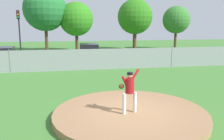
{
  "coord_description": "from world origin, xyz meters",
  "views": [
    {
      "loc": [
        -2.3,
        -8.17,
        3.4
      ],
      "look_at": [
        -0.01,
        3.46,
        1.18
      ],
      "focal_mm": 37.92,
      "sensor_mm": 36.0,
      "label": 1
    }
  ],
  "objects_px": {
    "parked_car_slate": "(4,56)",
    "parked_car_champagne": "(89,53)",
    "traffic_light_near": "(19,26)",
    "traffic_cone_orange": "(181,56)",
    "pitcher_youth": "(129,88)",
    "baseball": "(136,103)"
  },
  "relations": [
    {
      "from": "baseball",
      "to": "traffic_cone_orange",
      "type": "relative_size",
      "value": 0.13
    },
    {
      "from": "baseball",
      "to": "pitcher_youth",
      "type": "bearing_deg",
      "value": -120.87
    },
    {
      "from": "parked_car_champagne",
      "to": "traffic_cone_orange",
      "type": "height_order",
      "value": "parked_car_champagne"
    },
    {
      "from": "parked_car_champagne",
      "to": "traffic_light_near",
      "type": "relative_size",
      "value": 0.97
    },
    {
      "from": "traffic_cone_orange",
      "to": "traffic_light_near",
      "type": "relative_size",
      "value": 0.11
    },
    {
      "from": "parked_car_champagne",
      "to": "traffic_light_near",
      "type": "height_order",
      "value": "traffic_light_near"
    },
    {
      "from": "pitcher_youth",
      "to": "parked_car_slate",
      "type": "xyz_separation_m",
      "value": [
        -7.65,
        14.6,
        -0.45
      ]
    },
    {
      "from": "baseball",
      "to": "parked_car_champagne",
      "type": "relative_size",
      "value": 0.02
    },
    {
      "from": "parked_car_slate",
      "to": "parked_car_champagne",
      "type": "bearing_deg",
      "value": 0.36
    },
    {
      "from": "pitcher_youth",
      "to": "parked_car_champagne",
      "type": "xyz_separation_m",
      "value": [
        -0.03,
        14.65,
        -0.37
      ]
    },
    {
      "from": "baseball",
      "to": "traffic_cone_orange",
      "type": "height_order",
      "value": "traffic_cone_orange"
    },
    {
      "from": "traffic_light_near",
      "to": "traffic_cone_orange",
      "type": "bearing_deg",
      "value": -13.04
    },
    {
      "from": "baseball",
      "to": "parked_car_slate",
      "type": "relative_size",
      "value": 0.02
    },
    {
      "from": "traffic_light_near",
      "to": "parked_car_slate",
      "type": "bearing_deg",
      "value": -98.73
    },
    {
      "from": "traffic_light_near",
      "to": "parked_car_champagne",
      "type": "bearing_deg",
      "value": -31.81
    },
    {
      "from": "baseball",
      "to": "parked_car_slate",
      "type": "distance_m",
      "value": 15.98
    },
    {
      "from": "traffic_cone_orange",
      "to": "parked_car_champagne",
      "type": "bearing_deg",
      "value": -177.54
    },
    {
      "from": "parked_car_slate",
      "to": "baseball",
      "type": "bearing_deg",
      "value": -59.22
    },
    {
      "from": "pitcher_youth",
      "to": "traffic_light_near",
      "type": "bearing_deg",
      "value": 110.21
    },
    {
      "from": "pitcher_youth",
      "to": "parked_car_champagne",
      "type": "distance_m",
      "value": 14.65
    },
    {
      "from": "parked_car_slate",
      "to": "traffic_light_near",
      "type": "relative_size",
      "value": 0.88
    },
    {
      "from": "pitcher_youth",
      "to": "parked_car_slate",
      "type": "relative_size",
      "value": 0.38
    }
  ]
}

